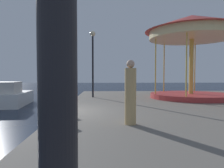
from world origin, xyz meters
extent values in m
plane|color=black|center=(0.00, 0.00, 0.00)|extent=(120.00, 120.00, 0.00)
cube|color=slate|center=(6.72, 0.00, 0.40)|extent=(13.43, 22.04, 0.80)
cube|color=white|center=(-5.19, 7.60, 0.50)|extent=(2.66, 4.80, 0.99)
cube|color=beige|center=(-5.10, 6.64, 1.40)|extent=(1.74, 2.17, 0.82)
cube|color=#4C6070|center=(-5.20, 7.65, 1.57)|extent=(1.32, 0.24, 0.37)
cylinder|color=#B23333|center=(7.48, 4.61, 0.95)|extent=(5.16, 5.16, 0.30)
cylinder|color=gold|center=(7.48, 4.61, 2.85)|extent=(0.28, 0.28, 3.49)
cylinder|color=#F2E099|center=(7.48, 4.61, 4.84)|extent=(5.37, 5.37, 0.50)
cone|color=#C63D38|center=(7.48, 4.61, 5.61)|extent=(5.96, 5.96, 1.03)
cylinder|color=gold|center=(8.64, 6.63, 2.85)|extent=(0.08, 0.08, 3.49)
cylinder|color=gold|center=(6.31, 6.63, 2.85)|extent=(0.08, 0.08, 3.49)
cylinder|color=gold|center=(5.14, 4.61, 2.85)|extent=(0.08, 0.08, 3.49)
cylinder|color=gold|center=(6.31, 2.59, 2.85)|extent=(0.08, 0.08, 3.49)
cylinder|color=black|center=(1.10, 5.51, 2.84)|extent=(0.12, 0.12, 4.09)
sphere|color=#F9E5B2|center=(1.10, 5.51, 5.07)|extent=(0.36, 0.36, 0.36)
cylinder|color=#2D2D33|center=(0.49, -0.97, 1.00)|extent=(0.24, 0.24, 0.40)
cylinder|color=#2D2D33|center=(0.63, -2.32, 1.00)|extent=(0.24, 0.24, 0.40)
cylinder|color=tan|center=(2.57, -2.36, 1.63)|extent=(0.34, 0.34, 1.66)
sphere|color=tan|center=(2.57, -2.36, 2.58)|extent=(0.24, 0.24, 0.24)
camera|label=1|loc=(1.73, -8.35, 2.23)|focal=32.84mm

